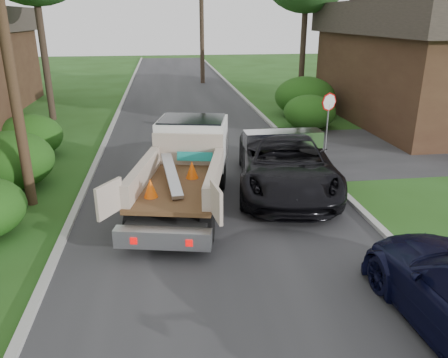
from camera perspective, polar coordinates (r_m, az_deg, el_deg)
name	(u,v)px	position (r m, az deg, el deg)	size (l,w,h in m)	color
ground	(240,283)	(9.55, 2.04, -13.39)	(120.00, 120.00, 0.00)	#214614
road	(199,150)	(18.63, -3.23, 3.82)	(8.00, 90.00, 0.02)	#28282B
curb_left	(100,152)	(18.76, -15.83, 3.35)	(0.20, 90.00, 0.12)	#9E9E99
curb_right	(293,145)	(19.37, 8.98, 4.41)	(0.20, 90.00, 0.12)	#9E9E99
stop_sign	(328,110)	(18.41, 13.48, 8.78)	(0.71, 0.32, 2.48)	slate
utility_pole	(3,23)	(13.42, -26.91, 17.76)	(2.42, 1.25, 10.00)	#382619
house_right	(439,61)	(26.23, 26.26, 13.68)	(9.72, 12.96, 6.20)	#3B2418
hedge_left_b	(8,161)	(15.80, -26.33, 2.16)	(2.86, 2.86, 1.87)	#193B0D
hedge_left_c	(29,136)	(19.13, -24.11, 5.12)	(2.60, 2.60, 1.70)	#193B0D
hedge_right_a	(310,112)	(22.47, 11.11, 8.57)	(2.60, 2.60, 1.70)	#193B0D
hedge_right_b	(305,97)	(25.44, 10.51, 10.54)	(3.38, 3.38, 2.21)	#193B0D
flatbed_truck	(187,160)	(13.32, -4.80, 2.53)	(3.72, 6.39, 2.28)	black
black_pickup	(285,162)	(14.27, 8.02, 2.16)	(2.96, 6.42, 1.78)	black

